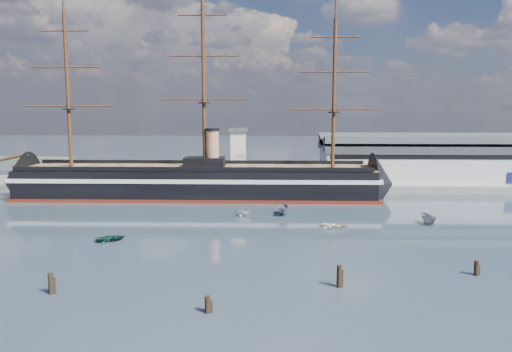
{
  "coord_description": "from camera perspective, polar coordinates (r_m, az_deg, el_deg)",
  "views": [
    {
      "loc": [
        12.71,
        -63.96,
        22.6
      ],
      "look_at": [
        9.24,
        35.0,
        9.0
      ],
      "focal_mm": 35.0,
      "sensor_mm": 36.0,
      "label": 1
    }
  ],
  "objects": [
    {
      "name": "ground",
      "position": [
        107.15,
        -4.86,
        -4.38
      ],
      "size": [
        600.0,
        600.0,
        0.0
      ],
      "primitive_type": "plane",
      "color": "#2D3C45",
      "rests_on": "ground"
    },
    {
      "name": "quay",
      "position": [
        141.8,
        0.89,
        -1.35
      ],
      "size": [
        180.0,
        18.0,
        2.0
      ],
      "primitive_type": "cube",
      "color": "slate",
      "rests_on": "ground"
    },
    {
      "name": "warehouse",
      "position": [
        151.62,
        19.39,
        1.85
      ],
      "size": [
        63.0,
        21.0,
        11.6
      ],
      "color": "#B7BABC",
      "rests_on": "ground"
    },
    {
      "name": "quay_tower",
      "position": [
        137.91,
        -2.04,
        2.47
      ],
      "size": [
        5.0,
        5.0,
        15.0
      ],
      "color": "silver",
      "rests_on": "ground"
    },
    {
      "name": "warship",
      "position": [
        127.09,
        -7.52,
        -0.65
      ],
      "size": [
        112.91,
        16.64,
        53.94
      ],
      "rotation": [
        0.0,
        0.0,
        0.0
      ],
      "color": "black",
      "rests_on": "ground"
    },
    {
      "name": "motorboat_b",
      "position": [
        89.45,
        -16.28,
        -7.14
      ],
      "size": [
        2.47,
        3.25,
        1.42
      ],
      "primitive_type": "imported",
      "rotation": [
        0.0,
        0.0,
        2.05
      ],
      "color": "#0F3828",
      "rests_on": "ground"
    },
    {
      "name": "motorboat_c",
      "position": [
        106.37,
        3.19,
        -4.46
      ],
      "size": [
        6.44,
        2.51,
        2.55
      ],
      "primitive_type": "imported",
      "rotation": [
        0.0,
        0.0,
        -0.03
      ],
      "color": "slate",
      "rests_on": "ground"
    },
    {
      "name": "motorboat_d",
      "position": [
        105.14,
        -1.5,
        -4.6
      ],
      "size": [
        4.69,
        6.13,
        2.07
      ],
      "primitive_type": "imported",
      "rotation": [
        0.0,
        0.0,
        1.11
      ],
      "color": "silver",
      "rests_on": "ground"
    },
    {
      "name": "motorboat_e",
      "position": [
        95.88,
        8.93,
        -5.91
      ],
      "size": [
        2.31,
        3.35,
        1.45
      ],
      "primitive_type": "imported",
      "rotation": [
        0.0,
        0.0,
        1.19
      ],
      "color": "silver",
      "rests_on": "ground"
    },
    {
      "name": "motorboat_f",
      "position": [
        103.55,
        19.16,
        -5.23
      ],
      "size": [
        6.27,
        3.03,
        2.41
      ],
      "primitive_type": "imported",
      "rotation": [
        0.0,
        0.0,
        0.14
      ],
      "color": "gray",
      "rests_on": "ground"
    },
    {
      "name": "piling_near_left",
      "position": [
        67.5,
        -22.34,
        -12.35
      ],
      "size": [
        0.64,
        0.64,
        3.34
      ],
      "primitive_type": "cylinder",
      "color": "black",
      "rests_on": "ground"
    },
    {
      "name": "piling_near_mid",
      "position": [
        57.65,
        -5.55,
        -15.3
      ],
      "size": [
        0.64,
        0.64,
        2.63
      ],
      "primitive_type": "cylinder",
      "color": "black",
      "rests_on": "ground"
    },
    {
      "name": "piling_near_right",
      "position": [
        65.64,
        9.45,
        -12.43
      ],
      "size": [
        0.64,
        0.64,
        3.6
      ],
      "primitive_type": "cylinder",
      "color": "black",
      "rests_on": "ground"
    },
    {
      "name": "piling_far_right",
      "position": [
        75.26,
        23.83,
        -10.34
      ],
      "size": [
        0.64,
        0.64,
        2.74
      ],
      "primitive_type": "cylinder",
      "color": "black",
      "rests_on": "ground"
    }
  ]
}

